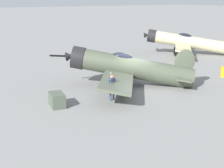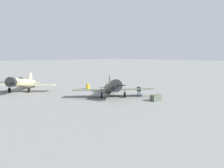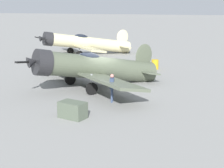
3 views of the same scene
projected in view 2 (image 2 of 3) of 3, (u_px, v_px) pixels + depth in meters
name	position (u px, v px, depth m)	size (l,w,h in m)	color
ground_plane	(112.00, 96.00, 36.08)	(400.00, 400.00, 0.00)	gray
airplane_foreground	(112.00, 87.00, 35.39)	(10.61, 9.77, 3.18)	#4C5442
airplane_mid_apron	(22.00, 83.00, 40.26)	(10.00, 9.98, 2.94)	beige
ground_crew_mechanic	(139.00, 90.00, 35.05)	(0.34, 0.64, 1.70)	#384766
equipment_crate	(156.00, 98.00, 32.07)	(1.50, 1.06, 0.85)	#4C5647
fuel_drum	(88.00, 87.00, 43.09)	(0.67, 0.67, 0.88)	gold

